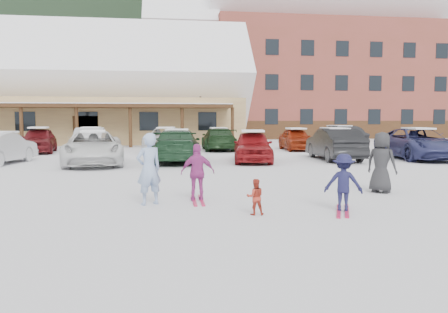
{
  "coord_description": "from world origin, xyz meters",
  "views": [
    {
      "loc": [
        -1.22,
        -10.22,
        1.98
      ],
      "look_at": [
        0.3,
        1.0,
        1.0
      ],
      "focal_mm": 35.0,
      "sensor_mm": 36.0,
      "label": 1
    }
  ],
  "objects": [
    {
      "name": "ground",
      "position": [
        0.0,
        0.0,
        0.0
      ],
      "size": [
        160.0,
        160.0,
        0.0
      ],
      "primitive_type": "plane",
      "color": "silver",
      "rests_on": "ground"
    },
    {
      "name": "forested_hillside",
      "position": [
        0.0,
        85.0,
        19.0
      ],
      "size": [
        300.0,
        70.0,
        38.0
      ],
      "primitive_type": "cube",
      "color": "black",
      "rests_on": "ground"
    },
    {
      "name": "day_lodge",
      "position": [
        -9.0,
        27.96,
        3.94
      ],
      "size": [
        29.12,
        12.5,
        10.38
      ],
      "color": "tan",
      "rests_on": "ground"
    },
    {
      "name": "alpine_hotel",
      "position": [
        14.27,
        38.0,
        8.63
      ],
      "size": [
        31.48,
        14.01,
        21.48
      ],
      "color": "brown",
      "rests_on": "ground"
    },
    {
      "name": "lamp_post",
      "position": [
        1.65,
        24.98,
        3.23
      ],
      "size": [
        0.5,
        0.25,
        5.68
      ],
      "color": "black",
      "rests_on": "ground"
    },
    {
      "name": "conifer_3",
      "position": [
        6.0,
        44.0,
        5.12
      ],
      "size": [
        3.96,
        3.96,
        9.18
      ],
      "color": "black",
      "rests_on": "ground"
    },
    {
      "name": "conifer_4",
      "position": [
        34.0,
        46.0,
        6.54
      ],
      "size": [
        5.06,
        5.06,
        11.73
      ],
      "color": "black",
      "rests_on": "ground"
    },
    {
      "name": "adult_skier",
      "position": [
        -1.6,
        -0.13,
        0.83
      ],
      "size": [
        0.72,
        0.63,
        1.66
      ],
      "primitive_type": "imported",
      "rotation": [
        0.0,
        0.0,
        3.61
      ],
      "color": "#91A9D3",
      "rests_on": "ground"
    },
    {
      "name": "toddler_red",
      "position": [
        0.61,
        -1.51,
        0.37
      ],
      "size": [
        0.38,
        0.3,
        0.75
      ],
      "primitive_type": "imported",
      "rotation": [
        0.0,
        0.0,
        3.1
      ],
      "color": "#AD3222",
      "rests_on": "ground"
    },
    {
      "name": "child_navy",
      "position": [
        2.54,
        -1.44,
        0.62
      ],
      "size": [
        0.92,
        0.73,
        1.24
      ],
      "primitive_type": "imported",
      "rotation": [
        0.0,
        0.0,
        2.74
      ],
      "color": "#17173C",
      "rests_on": "ground"
    },
    {
      "name": "skis_child_navy",
      "position": [
        2.54,
        -1.44,
        0.01
      ],
      "size": [
        0.73,
        1.37,
        0.03
      ],
      "primitive_type": "cube",
      "rotation": [
        0.0,
        0.0,
        2.74
      ],
      "color": "#BE1B47",
      "rests_on": "ground"
    },
    {
      "name": "child_magenta",
      "position": [
        -0.45,
        0.18,
        0.69
      ],
      "size": [
        0.82,
        0.35,
        1.38
      ],
      "primitive_type": "imported",
      "rotation": [
        0.0,
        0.0,
        3.13
      ],
      "color": "#A73586",
      "rests_on": "ground"
    },
    {
      "name": "skis_child_magenta",
      "position": [
        -0.45,
        0.18,
        0.01
      ],
      "size": [
        0.22,
        1.4,
        0.03
      ],
      "primitive_type": "cube",
      "rotation": [
        0.0,
        0.0,
        3.13
      ],
      "color": "#BE1B47",
      "rests_on": "ground"
    },
    {
      "name": "bystander_dark",
      "position": [
        4.52,
        0.72,
        0.82
      ],
      "size": [
        0.92,
        0.94,
        1.63
      ],
      "primitive_type": "imported",
      "rotation": [
        0.0,
        0.0,
        2.3
      ],
      "color": "#28282A",
      "rests_on": "ground"
    },
    {
      "name": "parked_car_1",
      "position": [
        -8.43,
        10.04,
        0.7
      ],
      "size": [
        2.17,
        4.45,
        1.4
      ],
      "primitive_type": "imported",
      "rotation": [
        0.0,
        0.0,
        2.98
      ],
      "color": "silver",
      "rests_on": "ground"
    },
    {
      "name": "parked_car_2",
      "position": [
        -4.29,
        9.19,
        0.73
      ],
      "size": [
        3.07,
        5.53,
        1.46
      ],
      "primitive_type": "imported",
      "rotation": [
        0.0,
        0.0,
        0.13
      ],
      "color": "white",
      "rests_on": "ground"
    },
    {
      "name": "parked_car_3",
      "position": [
        -0.66,
        9.88,
        0.74
      ],
      "size": [
        2.45,
        5.26,
        1.49
      ],
      "primitive_type": "imported",
      "rotation": [
        0.0,
        0.0,
        3.07
      ],
      "color": "#1D3F26",
      "rests_on": "ground"
    },
    {
      "name": "parked_car_4",
      "position": [
        2.78,
        9.5,
        0.72
      ],
      "size": [
        2.33,
        4.44,
        1.44
      ],
      "primitive_type": "imported",
      "rotation": [
        0.0,
        0.0,
        -0.15
      ],
      "color": "maroon",
      "rests_on": "ground"
    },
    {
      "name": "parked_car_5",
      "position": [
        6.9,
        9.92,
        0.77
      ],
      "size": [
        1.86,
        4.73,
        1.53
      ],
      "primitive_type": "imported",
      "rotation": [
        0.0,
        0.0,
        3.09
      ],
      "color": "black",
      "rests_on": "ground"
    },
    {
      "name": "parked_car_6",
      "position": [
        11.14,
        9.78,
        0.76
      ],
      "size": [
        3.0,
        5.69,
        1.52
      ],
      "primitive_type": "imported",
      "rotation": [
        0.0,
        0.0,
        -0.09
      ],
      "color": "navy",
      "rests_on": "ground"
    },
    {
      "name": "parked_car_8",
      "position": [
        -8.54,
        16.54,
        0.74
      ],
      "size": [
        2.36,
        4.57,
        1.49
      ],
      "primitive_type": "imported",
      "rotation": [
        0.0,
        0.0,
        0.14
      ],
      "color": "maroon",
      "rests_on": "ground"
    },
    {
      "name": "parked_car_9",
      "position": [
        -5.56,
        16.52,
        0.74
      ],
      "size": [
        1.78,
        4.55,
        1.47
      ],
      "primitive_type": "imported",
      "rotation": [
        0.0,
        0.0,
        3.19
      ],
      "color": "#BBBCC0",
      "rests_on": "ground"
    },
    {
      "name": "parked_car_10",
      "position": [
        -1.15,
        16.36,
        0.73
      ],
      "size": [
        2.89,
        5.46,
        1.46
      ],
      "primitive_type": "imported",
      "rotation": [
        0.0,
        0.0,
        -0.09
      ],
      "color": "white",
      "rests_on": "ground"
    },
    {
      "name": "parked_car_11",
      "position": [
        2.14,
        17.14,
        0.71
      ],
      "size": [
        2.13,
        4.93,
        1.41
      ],
      "primitive_type": "imported",
      "rotation": [
        0.0,
        0.0,
        3.11
      ],
      "color": "#193419",
      "rests_on": "ground"
    },
    {
      "name": "parked_car_12",
      "position": [
        7.02,
        16.61,
        0.69
      ],
      "size": [
        1.87,
        4.16,
        1.39
      ],
      "primitive_type": "imported",
      "rotation": [
        0.0,
        0.0,
        -0.06
      ],
      "color": "#9A290F",
      "rests_on": "ground"
    },
    {
      "name": "parked_car_13",
      "position": [
        9.88,
        16.56,
        0.77
      ],
      "size": [
        2.01,
        4.8,
        1.54
      ],
      "primitive_type": "imported",
      "rotation": [
        0.0,
        0.0,
        3.22
      ],
      "color": "#232325",
      "rests_on": "ground"
    }
  ]
}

